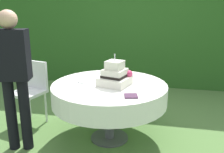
% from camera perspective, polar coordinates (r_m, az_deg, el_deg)
% --- Properties ---
extents(ground_plane, '(20.00, 20.00, 0.00)m').
position_cam_1_polar(ground_plane, '(3.27, -0.58, -14.00)').
color(ground_plane, '#547A3D').
extents(foliage_hedge, '(6.20, 0.62, 2.81)m').
position_cam_1_polar(foliage_hedge, '(5.36, 5.42, 13.34)').
color(foliage_hedge, '#28561E').
rests_on(foliage_hedge, ground_plane).
extents(cake_table, '(1.39, 1.39, 0.73)m').
position_cam_1_polar(cake_table, '(3.01, -0.62, -3.87)').
color(cake_table, '#4C4C51').
rests_on(cake_table, ground_plane).
extents(wedding_cake, '(0.41, 0.41, 0.38)m').
position_cam_1_polar(wedding_cake, '(2.91, 0.77, 0.12)').
color(wedding_cake, silver).
rests_on(wedding_cake, cake_table).
extents(serving_plate_near, '(0.14, 0.14, 0.01)m').
position_cam_1_polar(serving_plate_near, '(3.37, 5.56, 0.36)').
color(serving_plate_near, white).
rests_on(serving_plate_near, cake_table).
extents(serving_plate_far, '(0.13, 0.13, 0.01)m').
position_cam_1_polar(serving_plate_far, '(3.48, -2.73, 0.95)').
color(serving_plate_far, white).
rests_on(serving_plate_far, cake_table).
extents(serving_plate_left, '(0.13, 0.13, 0.01)m').
position_cam_1_polar(serving_plate_left, '(3.07, -6.73, -1.19)').
color(serving_plate_left, white).
rests_on(serving_plate_left, cake_table).
extents(napkin_stack, '(0.16, 0.16, 0.01)m').
position_cam_1_polar(napkin_stack, '(2.57, 4.39, -4.48)').
color(napkin_stack, '#4C2D47').
rests_on(napkin_stack, cake_table).
extents(garden_chair, '(0.49, 0.49, 0.89)m').
position_cam_1_polar(garden_chair, '(3.67, -18.06, -2.19)').
color(garden_chair, white).
rests_on(garden_chair, ground_plane).
extents(standing_person, '(0.40, 0.28, 1.60)m').
position_cam_1_polar(standing_person, '(2.91, -21.78, 0.84)').
color(standing_person, black).
rests_on(standing_person, ground_plane).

